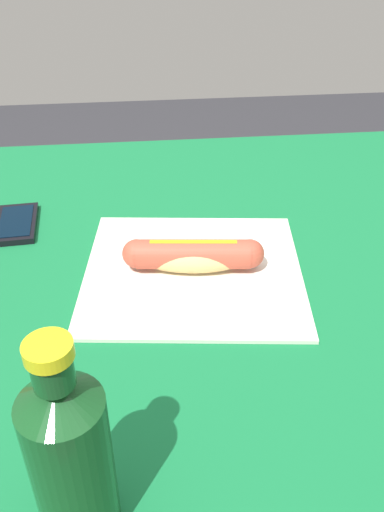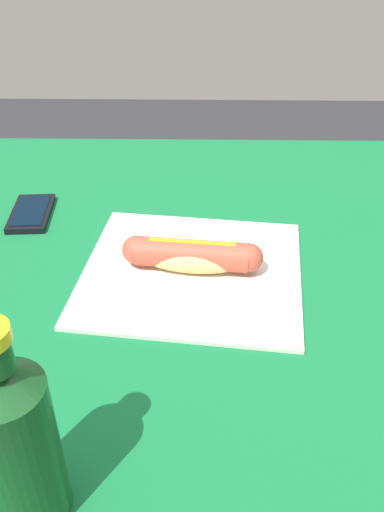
% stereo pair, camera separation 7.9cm
% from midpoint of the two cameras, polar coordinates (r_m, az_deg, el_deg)
% --- Properties ---
extents(dining_table, '(1.16, 1.01, 0.75)m').
position_cam_midpoint_polar(dining_table, '(0.89, -1.95, -8.19)').
color(dining_table, brown).
rests_on(dining_table, ground).
extents(paper_wrapper, '(0.35, 0.33, 0.01)m').
position_cam_midpoint_polar(paper_wrapper, '(0.81, 2.81, -1.67)').
color(paper_wrapper, silver).
rests_on(paper_wrapper, dining_table).
extents(hot_dog, '(0.21, 0.07, 0.05)m').
position_cam_midpoint_polar(hot_dog, '(0.79, 2.86, 0.00)').
color(hot_dog, '#E5BC75').
rests_on(hot_dog, paper_wrapper).
extents(cell_phone, '(0.07, 0.13, 0.01)m').
position_cam_midpoint_polar(cell_phone, '(0.97, -14.33, 4.32)').
color(cell_phone, black).
rests_on(cell_phone, dining_table).
extents(soda_bottle, '(0.07, 0.07, 0.22)m').
position_cam_midpoint_polar(soda_bottle, '(0.49, -13.33, -18.66)').
color(soda_bottle, '#14471E').
rests_on(soda_bottle, dining_table).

